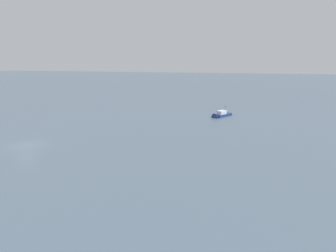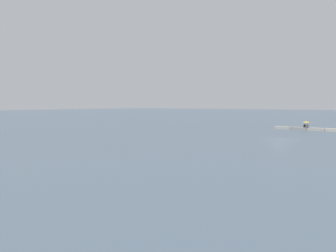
# 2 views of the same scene
# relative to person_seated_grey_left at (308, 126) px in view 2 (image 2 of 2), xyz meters

# --- Properties ---
(ground_plane) EXTENTS (500.00, 500.00, 0.00)m
(ground_plane) POSITION_rel_person_seated_grey_left_xyz_m (-0.00, 19.07, -0.78)
(ground_plane) COLOR #475666
(seawall_pier) EXTENTS (12.45, 1.79, 0.52)m
(seawall_pier) POSITION_rel_person_seated_grey_left_xyz_m (-0.00, -0.12, -0.51)
(seawall_pier) COLOR gray
(seawall_pier) RESTS_ON ground_plane
(person_seated_grey_left) EXTENTS (0.49, 0.66, 0.73)m
(person_seated_grey_left) POSITION_rel_person_seated_grey_left_xyz_m (0.00, 0.00, 0.00)
(person_seated_grey_left) COLOR #1E2333
(person_seated_grey_left) RESTS_ON seawall_pier
(person_seated_dark_right) EXTENTS (0.49, 0.66, 0.73)m
(person_seated_dark_right) POSITION_rel_person_seated_grey_left_xyz_m (0.56, -0.05, 0.00)
(person_seated_dark_right) COLOR #1E2333
(person_seated_dark_right) RESTS_ON seawall_pier
(umbrella_open_yellow) EXTENTS (1.31, 1.31, 1.28)m
(umbrella_open_yellow) POSITION_rel_person_seated_grey_left_xyz_m (0.30, -0.08, 0.86)
(umbrella_open_yellow) COLOR black
(umbrella_open_yellow) RESTS_ON seawall_pier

